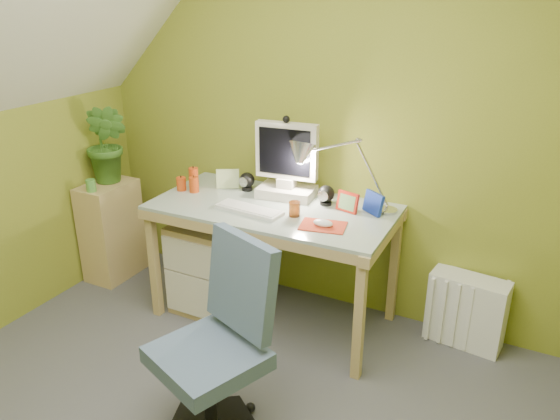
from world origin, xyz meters
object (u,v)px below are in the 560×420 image
at_px(desk_lamp, 359,157).
at_px(side_ledge, 112,230).
at_px(radiator, 466,311).
at_px(task_chair, 207,356).
at_px(monitor, 287,158).
at_px(potted_plant, 107,144).
at_px(desk, 273,263).

distance_m(desk_lamp, side_ledge, 1.89).
relative_size(desk_lamp, side_ledge, 0.89).
bearing_deg(side_ledge, radiator, 7.26).
distance_m(task_chair, radiator, 1.60).
xyz_separation_m(monitor, radiator, (1.13, 0.09, -0.79)).
relative_size(desk_lamp, potted_plant, 1.13).
distance_m(monitor, task_chair, 1.34).
height_order(desk_lamp, task_chair, desk_lamp).
relative_size(desk, radiator, 3.30).
height_order(side_ledge, radiator, side_ledge).
bearing_deg(side_ledge, desk_lamp, 7.14).
bearing_deg(desk, task_chair, -79.37).
relative_size(desk_lamp, task_chair, 0.69).
xyz_separation_m(desk, task_chair, (0.21, -1.02, 0.07)).
bearing_deg(desk, radiator, 12.28).
xyz_separation_m(side_ledge, radiator, (2.41, 0.31, -0.13)).
bearing_deg(task_chair, potted_plant, 166.37).
xyz_separation_m(desk_lamp, potted_plant, (-1.72, -0.17, -0.10)).
height_order(side_ledge, potted_plant, potted_plant).
bearing_deg(monitor, radiator, -2.10).
height_order(desk, task_chair, task_chair).
relative_size(desk, task_chair, 1.57).
xyz_separation_m(monitor, task_chair, (0.21, -1.20, -0.56)).
xyz_separation_m(desk, monitor, (0.00, 0.18, 0.63)).
distance_m(monitor, potted_plant, 1.28).
height_order(desk, monitor, monitor).
relative_size(monitor, desk_lamp, 0.79).
distance_m(monitor, radiator, 1.38).
distance_m(desk_lamp, potted_plant, 1.73).
bearing_deg(monitor, potted_plant, -179.19).
height_order(desk_lamp, radiator, desk_lamp).
distance_m(desk, side_ledge, 1.29).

